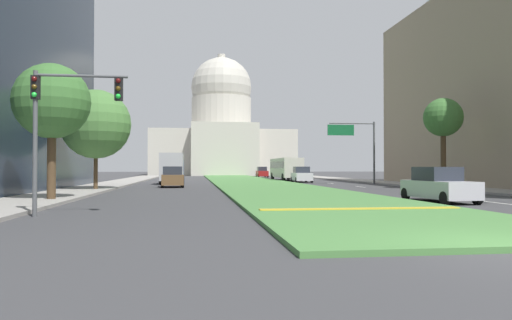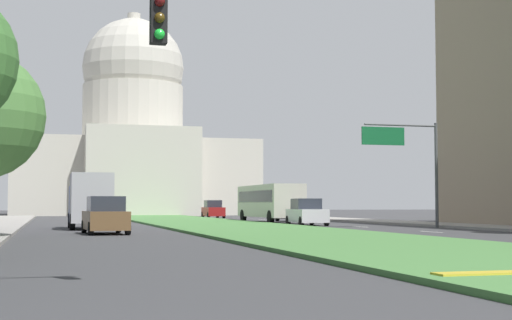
{
  "view_description": "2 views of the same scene",
  "coord_description": "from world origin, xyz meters",
  "px_view_note": "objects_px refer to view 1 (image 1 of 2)",
  "views": [
    {
      "loc": [
        -6.42,
        -8.95,
        1.76
      ],
      "look_at": [
        1.79,
        53.64,
        2.73
      ],
      "focal_mm": 33.4,
      "sensor_mm": 36.0,
      "label": 1
    },
    {
      "loc": [
        -10.85,
        -3.97,
        1.46
      ],
      "look_at": [
        1.25,
        40.88,
        4.16
      ],
      "focal_mm": 53.28,
      "sensor_mm": 36.0,
      "label": 2
    }
  ],
  "objects_px": {
    "street_tree_left_near": "(52,102)",
    "street_tree_left_mid": "(96,124)",
    "street_tree_right_mid": "(443,118)",
    "sedan_distant": "(302,175)",
    "overhead_guide_sign": "(357,140)",
    "box_truck_delivery": "(172,168)",
    "capitol_building": "(222,133)",
    "city_bus": "(286,167)",
    "sedan_lead_stopped": "(438,186)",
    "sedan_very_far": "(262,172)",
    "sedan_far_horizon": "(302,174)",
    "sedan_midblock": "(172,178)",
    "traffic_light_near_left": "(60,110)"
  },
  "relations": [
    {
      "from": "street_tree_left_near",
      "to": "street_tree_left_mid",
      "type": "xyz_separation_m",
      "value": [
        -0.05,
        11.29,
        -0.13
      ]
    },
    {
      "from": "street_tree_right_mid",
      "to": "sedan_distant",
      "type": "xyz_separation_m",
      "value": [
        -7.26,
        18.74,
        -4.81
      ]
    },
    {
      "from": "overhead_guide_sign",
      "to": "box_truck_delivery",
      "type": "xyz_separation_m",
      "value": [
        -19.03,
        3.0,
        -2.95
      ]
    },
    {
      "from": "street_tree_right_mid",
      "to": "capitol_building",
      "type": "bearing_deg",
      "value": 100.1
    },
    {
      "from": "city_bus",
      "to": "sedan_lead_stopped",
      "type": "bearing_deg",
      "value": -90.0
    },
    {
      "from": "sedan_distant",
      "to": "sedan_very_far",
      "type": "bearing_deg",
      "value": 91.17
    },
    {
      "from": "street_tree_left_near",
      "to": "sedan_far_horizon",
      "type": "height_order",
      "value": "street_tree_left_near"
    },
    {
      "from": "sedan_distant",
      "to": "box_truck_delivery",
      "type": "bearing_deg",
      "value": -164.91
    },
    {
      "from": "sedan_very_far",
      "to": "sedan_distant",
      "type": "bearing_deg",
      "value": -88.83
    },
    {
      "from": "street_tree_left_near",
      "to": "box_truck_delivery",
      "type": "relative_size",
      "value": 1.1
    },
    {
      "from": "capitol_building",
      "to": "city_bus",
      "type": "xyz_separation_m",
      "value": [
        5.86,
        -47.73,
        -8.08
      ]
    },
    {
      "from": "sedan_lead_stopped",
      "to": "sedan_very_far",
      "type": "height_order",
      "value": "sedan_very_far"
    },
    {
      "from": "street_tree_right_mid",
      "to": "overhead_guide_sign",
      "type": "bearing_deg",
      "value": 104.11
    },
    {
      "from": "sedan_midblock",
      "to": "sedan_very_far",
      "type": "height_order",
      "value": "sedan_very_far"
    },
    {
      "from": "overhead_guide_sign",
      "to": "sedan_very_far",
      "type": "distance_m",
      "value": 35.91
    },
    {
      "from": "sedan_very_far",
      "to": "street_tree_left_near",
      "type": "bearing_deg",
      "value": -108.41
    },
    {
      "from": "capitol_building",
      "to": "sedan_far_horizon",
      "type": "bearing_deg",
      "value": -78.87
    },
    {
      "from": "overhead_guide_sign",
      "to": "sedan_lead_stopped",
      "type": "bearing_deg",
      "value": -100.35
    },
    {
      "from": "capitol_building",
      "to": "sedan_very_far",
      "type": "distance_m",
      "value": 29.68
    },
    {
      "from": "box_truck_delivery",
      "to": "sedan_lead_stopped",
      "type": "bearing_deg",
      "value": -62.41
    },
    {
      "from": "street_tree_left_near",
      "to": "street_tree_right_mid",
      "type": "height_order",
      "value": "street_tree_right_mid"
    },
    {
      "from": "sedan_midblock",
      "to": "sedan_far_horizon",
      "type": "xyz_separation_m",
      "value": [
        17.09,
        23.1,
        -0.0
      ]
    },
    {
      "from": "street_tree_left_near",
      "to": "sedan_midblock",
      "type": "distance_m",
      "value": 18.58
    },
    {
      "from": "capitol_building",
      "to": "traffic_light_near_left",
      "type": "relative_size",
      "value": 6.11
    },
    {
      "from": "street_tree_left_mid",
      "to": "city_bus",
      "type": "distance_m",
      "value": 32.78
    },
    {
      "from": "overhead_guide_sign",
      "to": "sedan_midblock",
      "type": "distance_m",
      "value": 19.63
    },
    {
      "from": "traffic_light_near_left",
      "to": "street_tree_left_near",
      "type": "height_order",
      "value": "street_tree_left_near"
    },
    {
      "from": "traffic_light_near_left",
      "to": "overhead_guide_sign",
      "type": "distance_m",
      "value": 36.69
    },
    {
      "from": "capitol_building",
      "to": "sedan_distant",
      "type": "xyz_separation_m",
      "value": [
        6.08,
        -56.15,
        -8.99
      ]
    },
    {
      "from": "capitol_building",
      "to": "sedan_very_far",
      "type": "bearing_deg",
      "value": -78.79
    },
    {
      "from": "sedan_distant",
      "to": "sedan_far_horizon",
      "type": "bearing_deg",
      "value": 76.54
    },
    {
      "from": "street_tree_right_mid",
      "to": "city_bus",
      "type": "height_order",
      "value": "street_tree_right_mid"
    },
    {
      "from": "traffic_light_near_left",
      "to": "sedan_far_horizon",
      "type": "bearing_deg",
      "value": 67.43
    },
    {
      "from": "overhead_guide_sign",
      "to": "sedan_far_horizon",
      "type": "xyz_separation_m",
      "value": [
        -1.58,
        18.36,
        -3.77
      ]
    },
    {
      "from": "sedan_far_horizon",
      "to": "box_truck_delivery",
      "type": "height_order",
      "value": "box_truck_delivery"
    },
    {
      "from": "sedan_distant",
      "to": "box_truck_delivery",
      "type": "height_order",
      "value": "box_truck_delivery"
    },
    {
      "from": "street_tree_left_mid",
      "to": "city_bus",
      "type": "height_order",
      "value": "street_tree_left_mid"
    },
    {
      "from": "street_tree_left_mid",
      "to": "sedan_lead_stopped",
      "type": "relative_size",
      "value": 1.59
    },
    {
      "from": "street_tree_left_mid",
      "to": "sedan_very_far",
      "type": "bearing_deg",
      "value": 67.44
    },
    {
      "from": "overhead_guide_sign",
      "to": "box_truck_delivery",
      "type": "height_order",
      "value": "overhead_guide_sign"
    },
    {
      "from": "street_tree_left_mid",
      "to": "sedan_far_horizon",
      "type": "distance_m",
      "value": 36.99
    },
    {
      "from": "traffic_light_near_left",
      "to": "sedan_far_horizon",
      "type": "relative_size",
      "value": 1.13
    },
    {
      "from": "overhead_guide_sign",
      "to": "sedan_midblock",
      "type": "xyz_separation_m",
      "value": [
        -18.67,
        -4.75,
        -3.77
      ]
    },
    {
      "from": "sedan_far_horizon",
      "to": "box_truck_delivery",
      "type": "xyz_separation_m",
      "value": [
        -17.45,
        -15.36,
        0.83
      ]
    },
    {
      "from": "sedan_far_horizon",
      "to": "box_truck_delivery",
      "type": "bearing_deg",
      "value": -138.66
    },
    {
      "from": "sedan_midblock",
      "to": "capitol_building",
      "type": "bearing_deg",
      "value": 83.04
    },
    {
      "from": "sedan_far_horizon",
      "to": "street_tree_left_near",
      "type": "bearing_deg",
      "value": -119.03
    },
    {
      "from": "street_tree_right_mid",
      "to": "sedan_midblock",
      "type": "relative_size",
      "value": 1.71
    },
    {
      "from": "street_tree_right_mid",
      "to": "city_bus",
      "type": "relative_size",
      "value": 0.66
    },
    {
      "from": "capitol_building",
      "to": "overhead_guide_sign",
      "type": "height_order",
      "value": "capitol_building"
    }
  ]
}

